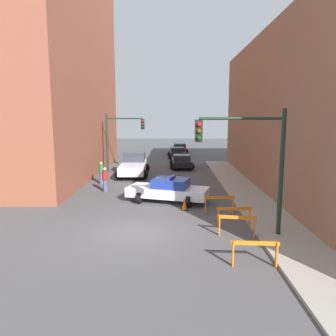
{
  "coord_description": "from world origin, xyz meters",
  "views": [
    {
      "loc": [
        1.46,
        -13.6,
        5.02
      ],
      "look_at": [
        1.13,
        8.94,
        1.43
      ],
      "focal_mm": 35.0,
      "sensor_mm": 36.0,
      "label": 1
    }
  ],
  "objects_px": {
    "traffic_light_near": "(253,153)",
    "police_car": "(169,190)",
    "barrier_corner": "(219,201)",
    "traffic_light_far": "(119,134)",
    "white_truck": "(134,165)",
    "barrier_front": "(255,249)",
    "barrier_back": "(234,213)",
    "traffic_cone": "(184,204)",
    "barrier_mid": "(237,222)",
    "parked_car_mid": "(177,153)",
    "parked_car_near": "(182,161)",
    "pedestrian_crossing": "(105,179)",
    "parked_car_far": "(180,148)",
    "pedestrian_corner": "(101,173)"
  },
  "relations": [
    {
      "from": "traffic_light_near",
      "to": "police_car",
      "type": "relative_size",
      "value": 1.03
    },
    {
      "from": "barrier_corner",
      "to": "police_car",
      "type": "bearing_deg",
      "value": 140.42
    },
    {
      "from": "traffic_light_far",
      "to": "white_truck",
      "type": "relative_size",
      "value": 0.95
    },
    {
      "from": "traffic_light_near",
      "to": "barrier_front",
      "type": "xyz_separation_m",
      "value": [
        -0.52,
        -2.82,
        -2.91
      ]
    },
    {
      "from": "barrier_back",
      "to": "traffic_cone",
      "type": "xyz_separation_m",
      "value": [
        -2.17,
        2.6,
        -0.3
      ]
    },
    {
      "from": "traffic_light_far",
      "to": "barrier_mid",
      "type": "height_order",
      "value": "traffic_light_far"
    },
    {
      "from": "traffic_light_far",
      "to": "white_truck",
      "type": "xyz_separation_m",
      "value": [
        1.43,
        -1.63,
        -2.49
      ]
    },
    {
      "from": "police_car",
      "to": "barrier_mid",
      "type": "relative_size",
      "value": 3.16
    },
    {
      "from": "traffic_light_near",
      "to": "white_truck",
      "type": "xyz_separation_m",
      "value": [
        -6.6,
        14.25,
        -2.62
      ]
    },
    {
      "from": "parked_car_mid",
      "to": "traffic_cone",
      "type": "distance_m",
      "value": 22.03
    },
    {
      "from": "white_truck",
      "to": "parked_car_near",
      "type": "distance_m",
      "value": 5.87
    },
    {
      "from": "white_truck",
      "to": "pedestrian_crossing",
      "type": "bearing_deg",
      "value": -102.59
    },
    {
      "from": "parked_car_near",
      "to": "barrier_corner",
      "type": "distance_m",
      "value": 15.05
    },
    {
      "from": "traffic_light_far",
      "to": "police_car",
      "type": "distance_m",
      "value": 11.55
    },
    {
      "from": "white_truck",
      "to": "parked_car_far",
      "type": "bearing_deg",
      "value": 74.01
    },
    {
      "from": "traffic_light_near",
      "to": "barrier_back",
      "type": "relative_size",
      "value": 3.25
    },
    {
      "from": "parked_car_near",
      "to": "pedestrian_crossing",
      "type": "distance_m",
      "value": 11.59
    },
    {
      "from": "parked_car_far",
      "to": "traffic_cone",
      "type": "relative_size",
      "value": 6.57
    },
    {
      "from": "traffic_light_near",
      "to": "parked_car_near",
      "type": "height_order",
      "value": "traffic_light_near"
    },
    {
      "from": "parked_car_near",
      "to": "barrier_mid",
      "type": "bearing_deg",
      "value": -86.33
    },
    {
      "from": "parked_car_mid",
      "to": "pedestrian_corner",
      "type": "distance_m",
      "value": 16.34
    },
    {
      "from": "barrier_back",
      "to": "parked_car_mid",
      "type": "bearing_deg",
      "value": 95.25
    },
    {
      "from": "barrier_back",
      "to": "barrier_corner",
      "type": "relative_size",
      "value": 1.0
    },
    {
      "from": "parked_car_far",
      "to": "pedestrian_corner",
      "type": "bearing_deg",
      "value": -107.28
    },
    {
      "from": "traffic_light_far",
      "to": "pedestrian_corner",
      "type": "xyz_separation_m",
      "value": [
        -0.55,
        -5.23,
        -2.54
      ]
    },
    {
      "from": "white_truck",
      "to": "parked_car_mid",
      "type": "relative_size",
      "value": 1.24
    },
    {
      "from": "traffic_light_near",
      "to": "barrier_mid",
      "type": "relative_size",
      "value": 3.27
    },
    {
      "from": "police_car",
      "to": "pedestrian_crossing",
      "type": "distance_m",
      "value": 4.93
    },
    {
      "from": "traffic_light_near",
      "to": "parked_car_far",
      "type": "height_order",
      "value": "traffic_light_near"
    },
    {
      "from": "parked_car_far",
      "to": "barrier_corner",
      "type": "height_order",
      "value": "parked_car_far"
    },
    {
      "from": "traffic_light_far",
      "to": "barrier_mid",
      "type": "bearing_deg",
      "value": -64.84
    },
    {
      "from": "parked_car_far",
      "to": "parked_car_near",
      "type": "bearing_deg",
      "value": -90.74
    },
    {
      "from": "pedestrian_crossing",
      "to": "traffic_cone",
      "type": "xyz_separation_m",
      "value": [
        5.14,
        -4.19,
        -0.54
      ]
    },
    {
      "from": "barrier_back",
      "to": "barrier_corner",
      "type": "distance_m",
      "value": 2.12
    },
    {
      "from": "white_truck",
      "to": "pedestrian_corner",
      "type": "relative_size",
      "value": 3.29
    },
    {
      "from": "traffic_light_near",
      "to": "traffic_cone",
      "type": "bearing_deg",
      "value": 124.13
    },
    {
      "from": "parked_car_mid",
      "to": "barrier_mid",
      "type": "height_order",
      "value": "parked_car_mid"
    },
    {
      "from": "traffic_light_far",
      "to": "barrier_back",
      "type": "xyz_separation_m",
      "value": [
        7.57,
        -14.59,
        -2.78
      ]
    },
    {
      "from": "parked_car_far",
      "to": "traffic_cone",
      "type": "distance_m",
      "value": 27.36
    },
    {
      "from": "barrier_front",
      "to": "barrier_back",
      "type": "bearing_deg",
      "value": 89.18
    },
    {
      "from": "traffic_light_far",
      "to": "pedestrian_crossing",
      "type": "distance_m",
      "value": 8.21
    },
    {
      "from": "traffic_light_far",
      "to": "traffic_light_near",
      "type": "bearing_deg",
      "value": -63.16
    },
    {
      "from": "pedestrian_corner",
      "to": "barrier_mid",
      "type": "bearing_deg",
      "value": -5.64
    },
    {
      "from": "pedestrian_crossing",
      "to": "pedestrian_corner",
      "type": "height_order",
      "value": "same"
    },
    {
      "from": "pedestrian_crossing",
      "to": "barrier_back",
      "type": "relative_size",
      "value": 1.04
    },
    {
      "from": "traffic_light_near",
      "to": "traffic_light_far",
      "type": "distance_m",
      "value": 17.79
    },
    {
      "from": "traffic_light_near",
      "to": "parked_car_near",
      "type": "distance_m",
      "value": 18.72
    },
    {
      "from": "traffic_light_far",
      "to": "parked_car_mid",
      "type": "relative_size",
      "value": 1.18
    },
    {
      "from": "pedestrian_crossing",
      "to": "barrier_mid",
      "type": "relative_size",
      "value": 1.04
    },
    {
      "from": "traffic_light_far",
      "to": "barrier_back",
      "type": "distance_m",
      "value": 16.67
    }
  ]
}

